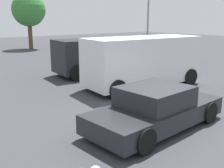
% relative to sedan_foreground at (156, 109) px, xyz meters
% --- Properties ---
extents(ground_plane, '(80.00, 80.00, 0.00)m').
position_rel_sedan_foreground_xyz_m(ground_plane, '(0.33, 0.16, -0.56)').
color(ground_plane, '#38383D').
extents(sedan_foreground, '(4.40, 2.08, 1.22)m').
position_rel_sedan_foreground_xyz_m(sedan_foreground, '(0.00, 0.00, 0.00)').
color(sedan_foreground, '#232328').
rests_on(sedan_foreground, ground_plane).
extents(van_white, '(5.46, 2.57, 2.23)m').
position_rel_sedan_foreground_xyz_m(van_white, '(3.13, 3.66, 0.64)').
color(van_white, white).
rests_on(van_white, ground_plane).
extents(suv_dark, '(5.18, 2.60, 1.94)m').
position_rel_sedan_foreground_xyz_m(suv_dark, '(3.44, 7.26, 0.51)').
color(suv_dark, black).
rests_on(suv_dark, ground_plane).
extents(tree_back_left, '(3.24, 3.24, 5.45)m').
position_rel_sedan_foreground_xyz_m(tree_back_left, '(5.51, 21.77, 3.23)').
color(tree_back_left, brown).
rests_on(tree_back_left, ground_plane).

